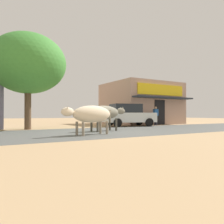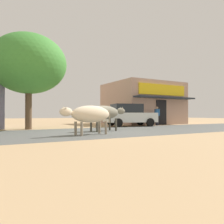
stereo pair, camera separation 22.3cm
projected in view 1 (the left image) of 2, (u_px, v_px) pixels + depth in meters
ground at (91, 132)px, 11.07m from camera, size 80.00×80.00×0.00m
asphalt_road at (91, 132)px, 11.07m from camera, size 72.00×6.15×0.00m
storefront_right_club at (141, 104)px, 21.40m from camera, size 6.28×6.52×3.80m
roadside_tree at (28, 64)px, 12.97m from camera, size 4.39×4.39×5.61m
parked_hatchback_car at (128, 115)px, 16.51m from camera, size 4.03×2.59×1.64m
cow_near_brown at (91, 114)px, 9.59m from camera, size 2.53×1.04×1.27m
cow_far_dark at (105, 113)px, 11.67m from camera, size 2.49×1.08×1.34m
pedestrian_by_shop at (156, 114)px, 17.80m from camera, size 0.35×0.61×1.50m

